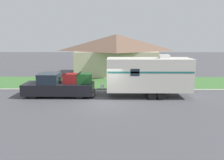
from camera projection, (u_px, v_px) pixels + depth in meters
name	position (u px, v px, depth m)	size (l,w,h in m)	color
ground_plane	(106.00, 102.00, 16.67)	(120.00, 120.00, 0.00)	#47474C
curb_strip	(107.00, 90.00, 20.34)	(80.00, 0.30, 0.14)	#999993
lawn_strip	(108.00, 83.00, 23.94)	(80.00, 7.00, 0.03)	#3D6B33
house_across_street	(116.00, 54.00, 29.13)	(11.12, 7.14, 5.32)	beige
pickup_truck	(59.00, 86.00, 18.25)	(5.88, 2.07, 2.05)	black
travel_trailer	(149.00, 74.00, 17.97)	(7.73, 2.34, 3.49)	black
mailbox	(166.00, 78.00, 21.20)	(0.48, 0.20, 1.36)	brown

